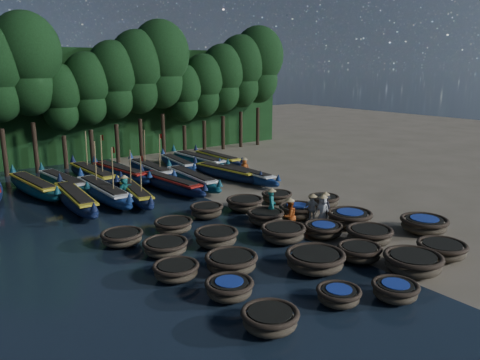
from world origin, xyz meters
TOP-DOWN VIEW (x-y plane):
  - ground at (0.00, 0.00)m, footprint 120.00×120.00m
  - foliage_wall at (0.00, 23.50)m, footprint 40.00×3.00m
  - coracle_0 at (-6.84, -9.28)m, footprint 2.14×2.14m
  - coracle_1 at (-3.73, -9.46)m, footprint 1.65×1.65m
  - coracle_2 at (-1.81, -10.48)m, footprint 2.11×2.11m
  - coracle_3 at (0.74, -9.51)m, footprint 2.99×2.99m
  - coracle_4 at (3.18, -9.37)m, footprint 2.24×2.24m
  - coracle_5 at (-6.64, -6.73)m, footprint 2.20×2.20m
  - coracle_6 at (-2.32, -6.89)m, footprint 2.61×2.61m
  - coracle_7 at (-0.01, -7.34)m, footprint 1.96×1.96m
  - coracle_8 at (1.95, -6.34)m, footprint 2.25×2.25m
  - coracle_9 at (5.58, -6.97)m, footprint 2.44×2.44m
  - coracle_10 at (-7.43, -4.11)m, footprint 2.12×2.12m
  - coracle_11 at (-5.26, -4.92)m, footprint 2.33×2.33m
  - coracle_12 at (-1.18, -3.60)m, footprint 2.68×2.68m
  - coracle_13 at (0.92, -4.29)m, footprint 2.25×2.25m
  - coracle_14 at (3.22, -4.04)m, footprint 2.88×2.88m
  - coracle_15 at (-6.58, -1.59)m, footprint 2.24×2.24m
  - coracle_16 at (-4.13, -2.11)m, footprint 2.32×2.32m
  - coracle_17 at (-0.20, -1.08)m, footprint 2.48×2.48m
  - coracle_18 at (1.94, -1.32)m, footprint 2.38×2.38m
  - coracle_19 at (4.72, -0.75)m, footprint 1.89×1.89m
  - coracle_20 at (-7.68, 0.76)m, footprint 2.05×2.05m
  - coracle_21 at (-4.82, 0.84)m, footprint 2.33×2.33m
  - coracle_22 at (-2.16, 1.80)m, footprint 2.05×2.05m
  - coracle_23 at (0.45, 1.63)m, footprint 2.54×2.54m
  - coracle_24 at (3.08, 1.74)m, footprint 2.32×2.32m
  - long_boat_2 at (-7.51, 8.19)m, footprint 1.99×8.38m
  - long_boat_3 at (-5.57, 8.76)m, footprint 1.59×8.70m
  - long_boat_4 at (-3.97, 7.49)m, footprint 2.42×7.35m
  - long_boat_5 at (-0.98, 8.18)m, footprint 2.19×7.91m
  - long_boat_6 at (0.90, 8.50)m, footprint 1.91×8.18m
  - long_boat_7 at (4.14, 8.90)m, footprint 2.43×7.52m
  - long_boat_8 at (4.91, 7.28)m, footprint 1.34×7.53m
  - long_boat_10 at (-8.77, 12.97)m, footprint 2.38×8.47m
  - long_boat_11 at (-6.81, 13.10)m, footprint 2.27×8.05m
  - long_boat_12 at (-4.39, 13.81)m, footprint 1.82×8.78m
  - long_boat_13 at (-2.41, 13.50)m, footprint 2.56×8.16m
  - long_boat_14 at (-0.19, 12.87)m, footprint 1.75×8.41m
  - long_boat_15 at (2.94, 14.24)m, footprint 2.14×7.21m
  - long_boat_16 at (4.74, 13.77)m, footprint 1.89×8.46m
  - long_boat_17 at (6.65, 13.76)m, footprint 1.35×7.63m
  - fisherman_0 at (2.28, -2.94)m, footprint 0.70×0.90m
  - fisherman_1 at (0.41, -0.85)m, footprint 0.76×0.78m
  - fisherman_2 at (-0.02, -2.79)m, footprint 0.90×0.71m
  - fisherman_3 at (2.91, -2.51)m, footprint 0.85×1.14m
  - fisherman_4 at (2.03, -2.40)m, footprint 0.91×0.94m
  - fisherman_5 at (-4.47, 7.83)m, footprint 1.52×1.21m
  - fisherman_6 at (5.57, 8.40)m, footprint 0.86×0.84m
  - tree_4 at (-6.80, 20.00)m, footprint 5.34×5.34m
  - tree_5 at (-4.50, 20.00)m, footprint 3.68×3.68m
  - tree_6 at (-2.20, 20.00)m, footprint 4.09×4.09m
  - tree_7 at (0.10, 20.00)m, footprint 4.51×4.51m
  - tree_8 at (2.40, 20.00)m, footprint 4.92×4.92m
  - tree_9 at (4.70, 20.00)m, footprint 5.34×5.34m
  - tree_10 at (7.00, 20.00)m, footprint 3.68×3.68m
  - tree_11 at (9.30, 20.00)m, footprint 4.09×4.09m
  - tree_12 at (11.60, 20.00)m, footprint 4.51×4.51m
  - tree_13 at (13.90, 20.00)m, footprint 4.92×4.92m
  - tree_14 at (16.20, 20.00)m, footprint 5.34×5.34m

SIDE VIEW (x-z plane):
  - ground at x=0.00m, z-range 0.00..0.00m
  - coracle_1 at x=-3.73m, z-range 0.05..0.68m
  - coracle_21 at x=-4.82m, z-range 0.05..0.71m
  - coracle_10 at x=-7.43m, z-range 0.05..0.72m
  - coracle_20 at x=-7.68m, z-range 0.05..0.72m
  - coracle_24 at x=3.08m, z-range 0.05..0.72m
  - coracle_2 at x=-1.81m, z-range 0.05..0.73m
  - coracle_13 at x=0.92m, z-range 0.05..0.73m
  - coracle_15 at x=-6.58m, z-range 0.05..0.74m
  - coracle_7 at x=-0.01m, z-range 0.05..0.77m
  - coracle_0 at x=-6.84m, z-range 0.05..0.77m
  - coracle_5 at x=-6.64m, z-range 0.06..0.77m
  - coracle_19 at x=4.72m, z-range 0.05..0.79m
  - coracle_4 at x=3.18m, z-range 0.05..0.80m
  - coracle_22 at x=-2.16m, z-range 0.06..0.82m
  - coracle_23 at x=0.45m, z-range 0.05..0.83m
  - coracle_17 at x=-0.20m, z-range 0.06..0.83m
  - coracle_11 at x=-5.26m, z-range 0.06..0.85m
  - coracle_9 at x=5.58m, z-range 0.06..0.85m
  - coracle_18 at x=1.94m, z-range 0.06..0.85m
  - coracle_16 at x=-4.13m, z-range 0.06..0.86m
  - coracle_12 at x=-1.18m, z-range 0.06..0.88m
  - coracle_6 at x=-2.32m, z-range 0.06..0.89m
  - coracle_8 at x=1.95m, z-range 0.06..0.89m
  - coracle_3 at x=0.74m, z-range 0.06..0.90m
  - long_boat_15 at x=2.94m, z-range -0.15..1.13m
  - coracle_14 at x=3.22m, z-range 0.07..0.91m
  - long_boat_4 at x=-3.97m, z-range -1.08..2.08m
  - long_boat_8 at x=4.91m, z-range -0.16..1.17m
  - long_boat_7 at x=4.14m, z-range -0.16..1.18m
  - long_boat_17 at x=6.65m, z-range -0.16..1.18m
  - long_boat_5 at x=-0.98m, z-range -0.17..1.23m
  - long_boat_11 at x=-6.81m, z-range -0.17..1.26m
  - long_boat_6 at x=0.90m, z-range -0.17..1.27m
  - long_boat_13 at x=-2.41m, z-range -0.17..1.28m
  - long_boat_2 at x=-7.51m, z-range -0.18..1.30m
  - long_boat_14 at x=-0.19m, z-range -1.22..2.35m
  - long_boat_16 at x=4.74m, z-range -0.18..1.31m
  - long_boat_10 at x=-8.77m, z-range -0.18..1.32m
  - long_boat_3 at x=-5.57m, z-range -1.26..2.43m
  - long_boat_12 at x=-4.39m, z-range -1.27..2.46m
  - fisherman_6 at x=5.57m, z-range -0.03..1.67m
  - fisherman_3 at x=2.91m, z-range -0.06..1.71m
  - fisherman_5 at x=-4.47m, z-range -0.06..1.75m
  - fisherman_4 at x=2.03m, z-range -0.03..1.75m
  - fisherman_0 at x=2.28m, z-range -0.04..1.78m
  - fisherman_2 at x=-0.02m, z-range -0.06..1.93m
  - fisherman_1 at x=0.41m, z-range -0.01..2.00m
  - foliage_wall at x=0.00m, z-range 0.00..10.00m
  - tree_5 at x=-4.50m, z-range 1.63..10.31m
  - tree_10 at x=7.00m, z-range 1.63..10.31m
  - tree_6 at x=-2.20m, z-range 1.82..11.47m
  - tree_11 at x=9.30m, z-range 1.82..11.47m
  - tree_7 at x=0.10m, z-range 2.01..12.64m
  - tree_12 at x=11.60m, z-range 2.01..12.64m
  - tree_8 at x=2.40m, z-range 2.19..13.80m
  - tree_13 at x=13.90m, z-range 2.19..13.80m
  - tree_4 at x=-6.80m, z-range 2.38..14.96m
  - tree_9 at x=4.70m, z-range 2.38..14.96m
  - tree_14 at x=16.20m, z-range 2.38..14.96m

